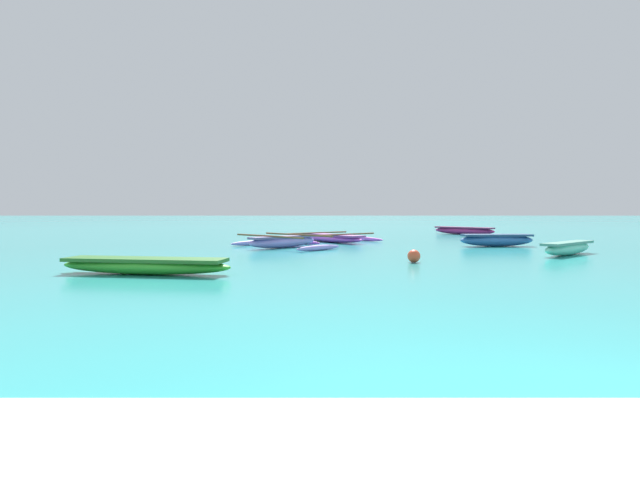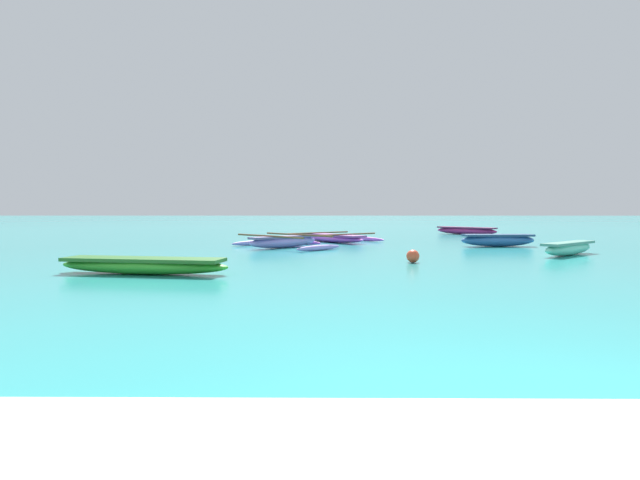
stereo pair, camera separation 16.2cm
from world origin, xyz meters
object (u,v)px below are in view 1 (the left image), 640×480
moored_boat_4 (464,230)px  moored_boat_3 (497,240)px  moored_boat_5 (146,265)px  mooring_buoy_0 (415,256)px  moored_boat_0 (284,242)px  moored_boat_1 (330,238)px  moored_boat_2 (569,248)px

moored_boat_4 → moored_boat_3: bearing=-52.1°
moored_boat_5 → mooring_buoy_0: (6.54, 2.50, -0.03)m
moored_boat_0 → moored_boat_5: (-2.54, -7.86, -0.03)m
moored_boat_3 → moored_boat_5: size_ratio=0.73×
moored_boat_1 → moored_boat_4: size_ratio=1.50×
moored_boat_5 → moored_boat_0: bearing=81.1°
moored_boat_0 → moored_boat_5: size_ratio=1.07×
moored_boat_3 → mooring_buoy_0: bearing=-130.0°
moored_boat_1 → moored_boat_5: (-4.39, -11.17, 0.02)m
mooring_buoy_0 → moored_boat_5: bearing=-159.1°
moored_boat_1 → moored_boat_3: (6.58, -2.60, 0.08)m
moored_boat_0 → moored_boat_5: moored_boat_0 is taller
mooring_buoy_0 → moored_boat_1: bearing=103.9°
moored_boat_1 → moored_boat_2: moored_boat_2 is taller
moored_boat_4 → mooring_buoy_0: (-5.84, -15.48, -0.07)m
moored_boat_2 → mooring_buoy_0: (-5.39, -2.29, -0.06)m
moored_boat_1 → moored_boat_3: 7.08m
moored_boat_2 → moored_boat_5: bearing=160.3°
moored_boat_3 → moored_boat_5: bearing=-145.8°
moored_boat_3 → mooring_buoy_0: 7.51m
moored_boat_2 → moored_boat_5: moored_boat_2 is taller
moored_boat_3 → moored_boat_5: moored_boat_3 is taller
moored_boat_0 → moored_boat_1: size_ratio=0.89×
moored_boat_4 → moored_boat_0: bearing=-87.8°
moored_boat_3 → moored_boat_2: bearing=-79.6°
moored_boat_5 → moored_boat_1: bearing=77.6°
moored_boat_5 → mooring_buoy_0: 7.00m
moored_boat_4 → moored_boat_5: 21.83m
moored_boat_1 → moored_boat_2: (7.54, -6.37, 0.04)m
moored_boat_2 → moored_boat_4: bearing=46.4°
mooring_buoy_0 → moored_boat_0: bearing=126.8°
moored_boat_2 → moored_boat_5: size_ratio=0.65×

